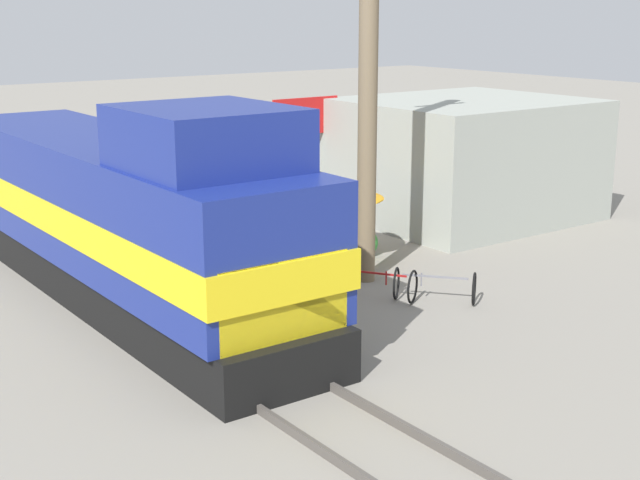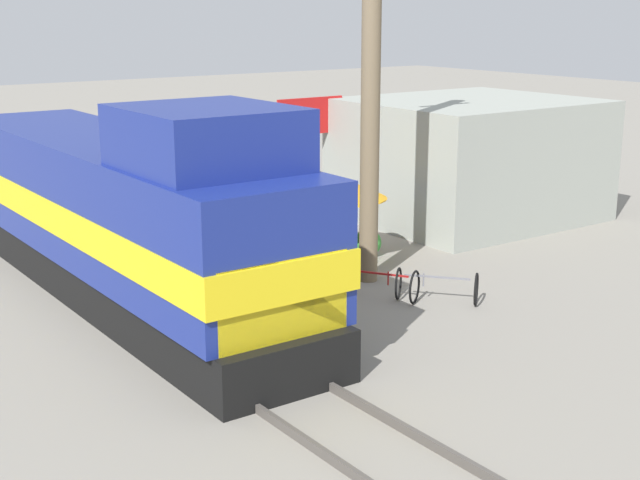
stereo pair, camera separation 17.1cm
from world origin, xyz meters
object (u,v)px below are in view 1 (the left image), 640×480
utility_pole (368,66)px  bicycle_spare (435,285)px  billboard_sign (306,126)px  vendor_umbrella (336,187)px  locomotive (125,216)px  person_bystander (310,265)px  bicycle (372,282)px

utility_pole → bicycle_spare: bearing=-84.3°
billboard_sign → utility_pole: bearing=-113.0°
vendor_umbrella → utility_pole: bearing=-107.0°
vendor_umbrella → bicycle_spare: vendor_umbrella is taller
bicycle_spare → locomotive: bearing=-77.3°
vendor_umbrella → billboard_sign: size_ratio=0.66×
bicycle_spare → person_bystander: bearing=-72.4°
vendor_umbrella → bicycle: vendor_umbrella is taller
bicycle → locomotive: bearing=112.5°
utility_pole → person_bystander: utility_pole is taller
vendor_umbrella → bicycle_spare: size_ratio=1.35×
billboard_sign → bicycle_spare: billboard_sign is taller
locomotive → person_bystander: 4.09m
locomotive → billboard_sign: bearing=28.6°
locomotive → bicycle_spare: locomotive is taller
utility_pole → bicycle_spare: (0.21, -2.12, -4.57)m
locomotive → bicycle_spare: (5.31, -4.00, -1.51)m
locomotive → billboard_sign: 8.79m
vendor_umbrella → bicycle: 3.65m
utility_pole → vendor_umbrella: size_ratio=4.05×
vendor_umbrella → bicycle_spare: bearing=-95.3°
vendor_umbrella → person_bystander: 3.84m
billboard_sign → locomotive: bearing=-151.4°
billboard_sign → person_bystander: 8.42m
locomotive → person_bystander: (3.02, -2.57, -0.99)m
billboard_sign → person_bystander: size_ratio=2.20×
bicycle_spare → utility_pole: bearing=-124.6°
person_bystander → billboard_sign: bearing=55.4°
bicycle → person_bystander: bearing=128.3°
person_bystander → bicycle: 1.50m
utility_pole → person_bystander: size_ratio=5.92×
billboard_sign → bicycle_spare: 8.86m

